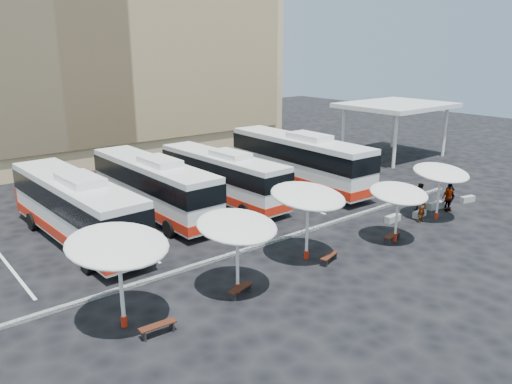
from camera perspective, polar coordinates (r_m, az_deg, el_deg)
ground at (r=27.33m, az=2.35°, el=-6.19°), size 120.00×120.00×0.00m
sandstone_building at (r=53.47m, az=-21.85°, el=17.58°), size 42.00×18.25×29.60m
service_canopy at (r=50.26m, az=15.73°, el=9.38°), size 10.00×8.00×5.20m
curb_divider at (r=27.64m, az=1.66°, el=-5.74°), size 34.00×0.25×0.15m
bay_lines at (r=33.35m, az=-6.77°, el=-2.04°), size 24.15×12.00×0.01m
bus_0 at (r=28.93m, az=-19.91°, el=-1.60°), size 3.28×12.67×3.99m
bus_1 at (r=32.34m, az=-11.68°, el=0.81°), size 2.97×12.30×3.90m
bus_2 at (r=34.59m, az=-3.91°, el=1.96°), size 3.03×11.72×3.70m
bus_3 at (r=38.31m, az=4.88°, el=3.81°), size 3.45×13.51×4.26m
sunshade_0 at (r=19.24m, az=-15.52°, el=-5.92°), size 4.70×4.74×3.98m
sunshade_1 at (r=21.27m, az=-2.18°, el=-3.95°), size 3.86×3.90×3.64m
sunshade_2 at (r=24.74m, az=5.97°, el=-0.50°), size 4.50×4.54×3.93m
sunshade_3 at (r=28.14m, az=15.99°, el=-0.16°), size 4.00×4.03×3.27m
sunshade_4 at (r=32.64m, az=20.38°, el=2.06°), size 4.08×4.11×3.51m
wood_bench_0 at (r=19.74m, az=-11.16°, el=-14.90°), size 1.45×0.47×0.44m
wood_bench_1 at (r=22.10m, az=-1.78°, el=-11.02°), size 1.39×0.65×0.41m
wood_bench_2 at (r=25.46m, az=8.36°, el=-7.34°), size 1.39×0.73×0.41m
wood_bench_3 at (r=28.78m, az=15.32°, el=-4.86°), size 1.50×0.64×0.44m
conc_bench_0 at (r=32.00m, az=15.37°, el=-2.94°), size 1.15×0.39×0.43m
conc_bench_1 at (r=33.41m, az=18.17°, el=-2.38°), size 1.11×0.42×0.41m
conc_bench_2 at (r=35.35m, az=19.81°, el=-1.47°), size 1.30×0.62×0.47m
conc_bench_3 at (r=37.75m, az=23.02°, el=-0.75°), size 1.16×0.61×0.41m
passenger_0 at (r=32.27m, az=18.45°, el=-1.79°), size 0.70×0.52×1.77m
passenger_1 at (r=34.56m, az=18.18°, el=-0.51°), size 1.10×1.14×1.84m
passenger_2 at (r=35.00m, az=21.16°, el=-0.57°), size 1.17×0.68×1.88m
passenger_3 at (r=35.44m, az=21.22°, el=-0.62°), size 1.06×0.65×1.59m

